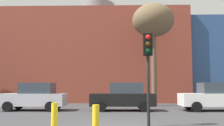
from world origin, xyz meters
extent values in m
cube|color=brown|center=(-2.38, 21.09, 4.84)|extent=(19.23, 11.47, 9.69)
cube|color=#2D4C7F|center=(12.22, 21.09, 4.42)|extent=(9.98, 10.33, 8.85)
cylinder|color=slate|center=(-2.38, 21.09, 10.69)|extent=(4.00, 4.00, 2.00)
cube|color=silver|center=(-5.57, 7.53, 0.72)|extent=(4.20, 1.80, 0.80)
cube|color=#333D47|center=(-5.32, 7.53, 1.47)|extent=(2.10, 1.60, 0.70)
cylinder|color=black|center=(-6.92, 6.61, 0.32)|extent=(0.64, 0.22, 0.64)
cylinder|color=black|center=(-6.92, 8.45, 0.32)|extent=(0.64, 0.22, 0.64)
cylinder|color=black|center=(-4.22, 6.61, 0.32)|extent=(0.64, 0.22, 0.64)
cylinder|color=black|center=(-4.22, 8.45, 0.32)|extent=(0.64, 0.22, 0.64)
cube|color=black|center=(0.33, 7.53, 0.72)|extent=(4.21, 1.80, 0.80)
cube|color=#333D47|center=(0.58, 7.53, 1.47)|extent=(2.10, 1.60, 0.70)
cylinder|color=black|center=(-1.02, 6.61, 0.32)|extent=(0.64, 0.22, 0.64)
cylinder|color=black|center=(-1.02, 8.45, 0.32)|extent=(0.64, 0.22, 0.64)
cylinder|color=black|center=(1.68, 6.61, 0.32)|extent=(0.64, 0.22, 0.64)
cylinder|color=black|center=(1.68, 8.45, 0.32)|extent=(0.64, 0.22, 0.64)
cube|color=white|center=(6.27, 7.53, 0.73)|extent=(4.25, 1.82, 0.81)
cube|color=#333D47|center=(6.52, 7.53, 1.49)|extent=(2.12, 1.62, 0.71)
cylinder|color=black|center=(4.90, 6.60, 0.32)|extent=(0.65, 0.22, 0.65)
cylinder|color=black|center=(4.90, 8.46, 0.32)|extent=(0.65, 0.22, 0.65)
cylinder|color=black|center=(1.23, 0.67, 1.40)|extent=(0.12, 0.12, 2.79)
cube|color=black|center=(1.23, 0.67, 3.24)|extent=(0.36, 0.25, 0.90)
sphere|color=red|center=(1.24, 0.54, 3.52)|extent=(0.20, 0.20, 0.20)
sphere|color=#3C2905|center=(1.24, 0.54, 3.24)|extent=(0.20, 0.20, 0.20)
sphere|color=black|center=(1.24, 0.54, 2.96)|extent=(0.20, 0.20, 0.20)
cylinder|color=brown|center=(3.05, 11.94, 3.13)|extent=(0.44, 0.44, 6.25)
ellipsoid|color=brown|center=(3.05, 11.94, 7.22)|extent=(3.54, 3.54, 2.83)
cylinder|color=yellow|center=(-2.32, 0.03, 0.48)|extent=(0.24, 0.24, 0.95)
cylinder|color=yellow|center=(-0.73, -0.61, 0.46)|extent=(0.24, 0.24, 0.93)
camera|label=1|loc=(0.03, -9.59, 1.52)|focal=41.26mm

